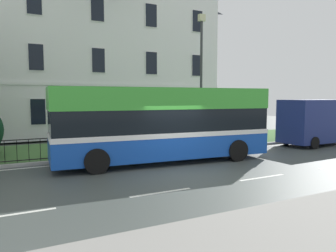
{
  "coord_description": "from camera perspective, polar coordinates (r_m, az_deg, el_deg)",
  "views": [
    {
      "loc": [
        -6.07,
        -10.28,
        2.85
      ],
      "look_at": [
        1.27,
        4.19,
        1.39
      ],
      "focal_mm": 34.39,
      "sensor_mm": 36.0,
      "label": 1
    }
  ],
  "objects": [
    {
      "name": "iron_verge_railing",
      "position": [
        15.88,
        -5.83,
        -2.94
      ],
      "size": [
        16.07,
        0.04,
        0.97
      ],
      "color": "black",
      "rests_on": "ground_plane"
    },
    {
      "name": "georgian_townhouse",
      "position": [
        27.25,
        -15.07,
        13.09
      ],
      "size": [
        19.53,
        10.26,
        13.08
      ],
      "color": "white",
      "rests_on": "ground_plane"
    },
    {
      "name": "street_lamp_post",
      "position": [
        18.21,
        5.91,
        9.49
      ],
      "size": [
        0.36,
        0.24,
        7.24
      ],
      "color": "#333338",
      "rests_on": "ground_plane"
    },
    {
      "name": "single_decker_bus",
      "position": [
        14.13,
        -0.96,
        0.49
      ],
      "size": [
        9.64,
        3.23,
        3.24
      ],
      "rotation": [
        0.0,
        0.0,
        -0.07
      ],
      "color": "#1649B2",
      "rests_on": "ground_plane"
    },
    {
      "name": "ground_plane",
      "position": [
        13.21,
        1.16,
        -7.38
      ],
      "size": [
        60.0,
        56.0,
        0.18
      ],
      "color": "#404744"
    },
    {
      "name": "white_panel_van",
      "position": [
        20.96,
        24.67,
        0.64
      ],
      "size": [
        5.09,
        2.27,
        2.7
      ],
      "rotation": [
        0.0,
        0.0,
        0.05
      ],
      "color": "navy",
      "rests_on": "ground_plane"
    }
  ]
}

